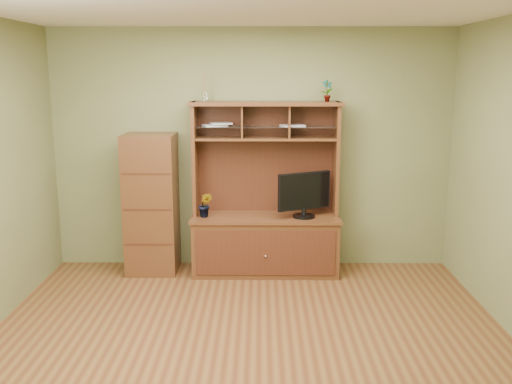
{
  "coord_description": "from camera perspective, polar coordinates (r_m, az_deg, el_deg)",
  "views": [
    {
      "loc": [
        0.1,
        -4.42,
        2.22
      ],
      "look_at": [
        0.05,
        1.2,
        1.03
      ],
      "focal_mm": 40.0,
      "sensor_mm": 36.0,
      "label": 1
    }
  ],
  "objects": [
    {
      "name": "monitor",
      "position": [
        6.22,
        4.84,
        -0.18
      ],
      "size": [
        0.59,
        0.32,
        0.5
      ],
      "rotation": [
        0.0,
        0.0,
        0.46
      ],
      "color": "black",
      "rests_on": "media_hutch"
    },
    {
      "name": "orchid_plant",
      "position": [
        6.26,
        -5.1,
        -1.29
      ],
      "size": [
        0.17,
        0.14,
        0.27
      ],
      "primitive_type": "imported",
      "rotation": [
        0.0,
        0.0,
        -0.13
      ],
      "color": "#28501B",
      "rests_on": "media_hutch"
    },
    {
      "name": "media_hutch",
      "position": [
        6.38,
        0.94,
        -3.46
      ],
      "size": [
        1.66,
        0.61,
        1.9
      ],
      "color": "#4C2C15",
      "rests_on": "room"
    },
    {
      "name": "magazines",
      "position": [
        6.26,
        -1.42,
        6.74
      ],
      "size": [
        1.14,
        0.26,
        0.04
      ],
      "color": "silver",
      "rests_on": "media_hutch"
    },
    {
      "name": "side_cabinet",
      "position": [
        6.44,
        -10.41,
        -1.19
      ],
      "size": [
        0.55,
        0.51,
        1.55
      ],
      "color": "#4C2C15",
      "rests_on": "room"
    },
    {
      "name": "room",
      "position": [
        4.51,
        -0.82,
        0.85
      ],
      "size": [
        4.54,
        4.04,
        2.74
      ],
      "color": "#552F18",
      "rests_on": "ground"
    },
    {
      "name": "top_plant",
      "position": [
        6.27,
        7.12,
        10.04
      ],
      "size": [
        0.14,
        0.11,
        0.24
      ],
      "primitive_type": "imported",
      "rotation": [
        0.0,
        0.0,
        0.27
      ],
      "color": "#396222",
      "rests_on": "media_hutch"
    },
    {
      "name": "reed_diffuser",
      "position": [
        6.26,
        -5.17,
        10.07
      ],
      "size": [
        0.06,
        0.06,
        0.3
      ],
      "color": "silver",
      "rests_on": "media_hutch"
    }
  ]
}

